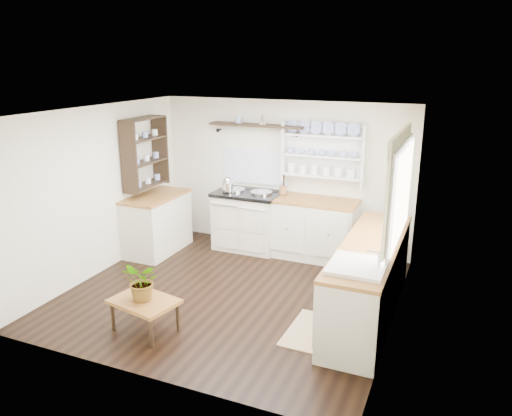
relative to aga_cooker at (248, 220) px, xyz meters
The scene contains 19 objects.
floor 1.70m from the aga_cooker, 73.55° to the right, with size 4.00×3.80×0.01m, color black.
wall_back 0.89m from the aga_cooker, 35.47° to the left, with size 4.00×0.02×2.30m, color silver.
wall_right 3.00m from the aga_cooker, 32.50° to the right, with size 0.02×3.80×2.30m, color silver.
wall_left 2.30m from the aga_cooker, 134.39° to the right, with size 0.02×3.80×2.30m, color silver.
ceiling 2.46m from the aga_cooker, 73.55° to the right, with size 4.00×3.80×0.01m, color white.
window 3.01m from the aga_cooker, 30.48° to the right, with size 0.08×1.55×1.22m.
aga_cooker is the anchor object (origin of this frame).
back_cabinets 1.06m from the aga_cooker, ahead, with size 1.27×0.63×0.90m.
right_cabinets 2.62m from the aga_cooker, 34.19° to the right, with size 0.62×2.43×0.90m.
belfast_sink 3.12m from the aga_cooker, 45.73° to the right, with size 0.55×0.60×0.45m.
left_cabinets 1.41m from the aga_cooker, 151.56° to the right, with size 0.62×1.13×0.90m.
plate_rack 1.59m from the aga_cooker, 14.78° to the left, with size 1.20×0.22×0.90m.
high_shelf 1.46m from the aga_cooker, 72.97° to the left, with size 1.50×0.29×0.16m.
left_shelving 1.88m from the aga_cooker, 154.06° to the right, with size 0.28×0.80×1.05m, color black.
kettle 0.65m from the aga_cooker, 156.86° to the right, with size 0.18×0.18×0.22m, color silver, non-canonical shape.
utensil_crock 0.75m from the aga_cooker, 11.63° to the left, with size 0.11×0.11×0.13m, color brown.
center_table 2.77m from the aga_cooker, 90.22° to the right, with size 0.78×0.63×0.38m.
potted_plant 2.77m from the aga_cooker, 90.22° to the right, with size 0.40×0.35×0.44m, color #3F7233.
floor_rug 2.73m from the aga_cooker, 50.65° to the right, with size 0.55×0.85×0.02m, color #908154.
Camera 1 is at (2.54, -5.24, 2.88)m, focal length 35.00 mm.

